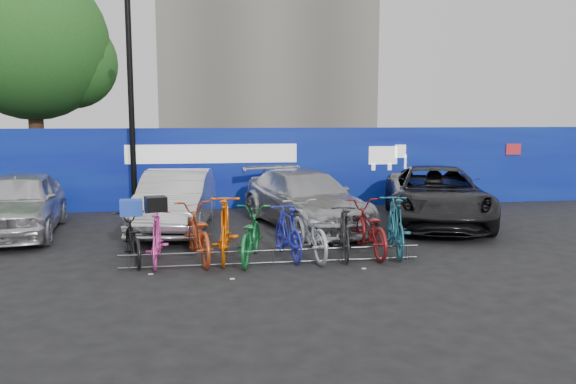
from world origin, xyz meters
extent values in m
plane|color=black|center=(0.00, 0.00, 0.00)|extent=(100.00, 100.00, 0.00)
cube|color=#0A0F92|center=(0.00, 6.00, 1.20)|extent=(22.00, 0.15, 2.40)
cube|color=white|center=(-1.00, 5.90, 1.65)|extent=(5.00, 0.02, 0.55)
cube|color=white|center=(4.20, 5.90, 1.55)|extent=(1.20, 0.02, 0.90)
cube|color=red|center=(8.50, 5.90, 1.70)|extent=(0.50, 0.02, 0.35)
cylinder|color=#382314|center=(-7.00, 10.00, 2.00)|extent=(0.50, 0.50, 4.00)
sphere|color=#1E5B1C|center=(-7.00, 10.00, 5.20)|extent=(5.20, 5.20, 5.20)
sphere|color=#1E5B1C|center=(-5.80, 10.30, 4.60)|extent=(3.20, 3.20, 3.20)
cylinder|color=black|center=(-3.20, 5.40, 3.00)|extent=(0.16, 0.16, 6.00)
cylinder|color=#595B60|center=(0.00, -0.60, 0.28)|extent=(5.60, 0.03, 0.03)
cylinder|color=#595B60|center=(0.00, -0.60, 0.05)|extent=(5.60, 0.03, 0.03)
cylinder|color=#595B60|center=(-2.60, -0.60, 0.14)|extent=(0.03, 0.03, 0.28)
cylinder|color=#595B60|center=(-1.30, -0.60, 0.14)|extent=(0.03, 0.03, 0.28)
cylinder|color=#595B60|center=(0.00, -0.60, 0.14)|extent=(0.03, 0.03, 0.28)
cylinder|color=#595B60|center=(1.30, -0.60, 0.14)|extent=(0.03, 0.03, 0.28)
cylinder|color=#595B60|center=(2.60, -0.60, 0.14)|extent=(0.03, 0.03, 0.28)
imported|color=silver|center=(-5.52, 2.95, 0.74)|extent=(2.24, 4.53, 1.49)
imported|color=silver|center=(-1.94, 2.97, 0.72)|extent=(2.01, 4.51, 1.44)
imported|color=#AAABAF|center=(1.23, 2.91, 0.70)|extent=(3.17, 5.16, 1.40)
imported|color=black|center=(4.62, 2.84, 0.73)|extent=(3.83, 5.71, 1.46)
imported|color=black|center=(-2.60, -0.01, 0.45)|extent=(1.01, 1.82, 0.90)
imported|color=#F246B0|center=(-2.13, -0.22, 0.50)|extent=(0.49, 1.67, 1.00)
imported|color=#BB441A|center=(-1.38, -0.05, 0.54)|extent=(1.08, 2.14, 1.07)
imported|color=#FF6505|center=(-0.87, -0.07, 0.61)|extent=(0.73, 2.07, 1.22)
imported|color=#167A35|center=(-0.40, -0.22, 0.50)|extent=(1.09, 2.02, 1.01)
imported|color=#242CC5|center=(0.35, -0.13, 0.52)|extent=(0.73, 1.78, 1.04)
imported|color=#ADB1B5|center=(0.75, -0.11, 0.54)|extent=(1.00, 2.12, 1.07)
imported|color=black|center=(1.45, -0.24, 0.50)|extent=(0.71, 1.71, 1.00)
imported|color=maroon|center=(1.99, -0.06, 0.53)|extent=(0.75, 2.02, 1.05)
imported|color=#1C5C71|center=(2.52, -0.14, 0.59)|extent=(0.90, 2.02, 1.17)
cube|color=blue|center=(-2.60, -0.01, 1.05)|extent=(0.44, 0.35, 0.29)
cube|color=black|center=(-2.13, -0.22, 1.14)|extent=(0.45, 0.42, 0.27)
camera|label=1|loc=(-1.22, -10.69, 2.76)|focal=35.00mm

